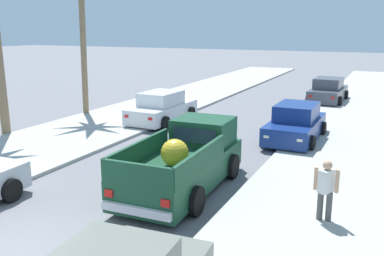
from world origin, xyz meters
name	(u,v)px	position (x,y,z in m)	size (l,w,h in m)	color
sidewalk_left	(120,119)	(-5.57, 12.00, 0.06)	(5.06, 60.00, 0.12)	#B2AFA8
sidewalk_right	(355,144)	(5.57, 12.00, 0.06)	(5.06, 60.00, 0.12)	#B2AFA8
curb_left	(139,121)	(-4.44, 12.00, 0.05)	(0.16, 60.00, 0.10)	silver
curb_right	(325,141)	(4.44, 12.00, 0.05)	(0.16, 60.00, 0.10)	silver
pickup_truck	(186,162)	(1.48, 5.07, 0.79)	(2.33, 5.26, 1.80)	#19472D
car_left_near	(296,124)	(3.27, 11.68, 0.71)	(2.06, 4.28, 1.54)	navy
car_right_near	(328,91)	(3.18, 21.75, 0.71)	(2.16, 4.32, 1.54)	#474C56
car_right_mid	(162,108)	(-3.36, 12.39, 0.71)	(2.12, 4.30, 1.54)	silver
pedestrian	(326,188)	(5.47, 4.31, 0.91)	(0.57, 0.44, 1.59)	#4C4C4C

